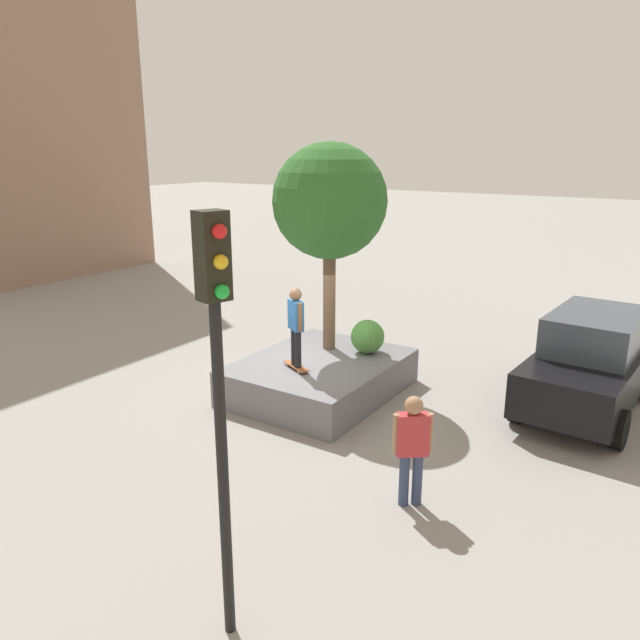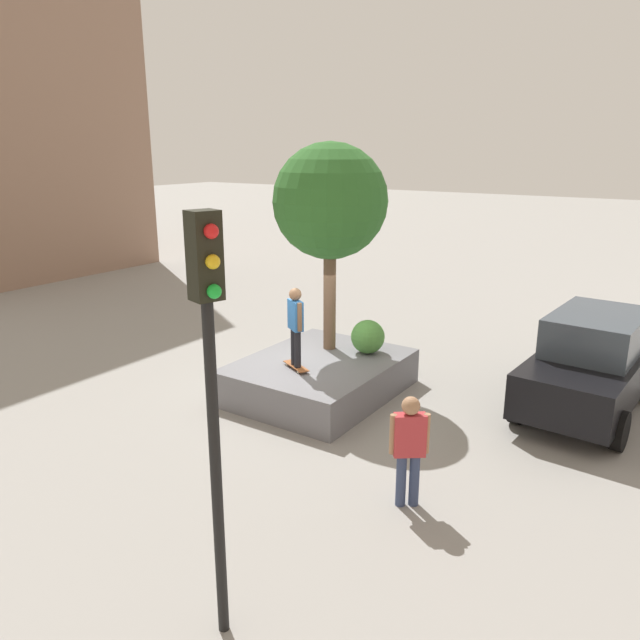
% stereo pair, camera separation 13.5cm
% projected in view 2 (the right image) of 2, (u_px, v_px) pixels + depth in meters
% --- Properties ---
extents(ground_plane, '(120.00, 120.00, 0.00)m').
position_uv_depth(ground_plane, '(301.00, 396.00, 13.23)').
color(ground_plane, gray).
extents(planter_ledge, '(3.74, 2.95, 0.78)m').
position_uv_depth(planter_ledge, '(320.00, 377.00, 13.29)').
color(planter_ledge, slate).
rests_on(planter_ledge, ground).
extents(plaza_tree, '(2.49, 2.49, 4.57)m').
position_uv_depth(plaza_tree, '(330.00, 202.00, 13.06)').
color(plaza_tree, brown).
rests_on(plaza_tree, planter_ledge).
extents(boxwood_shrub, '(0.75, 0.75, 0.75)m').
position_uv_depth(boxwood_shrub, '(368.00, 337.00, 13.54)').
color(boxwood_shrub, '#4C8C3D').
rests_on(boxwood_shrub, planter_ledge).
extents(skateboard, '(0.55, 0.81, 0.07)m').
position_uv_depth(skateboard, '(296.00, 366.00, 12.64)').
color(skateboard, brown).
rests_on(skateboard, planter_ledge).
extents(skateboarder, '(0.40, 0.48, 1.65)m').
position_uv_depth(skateboarder, '(296.00, 322.00, 12.38)').
color(skateboarder, black).
rests_on(skateboarder, skateboard).
extents(sedan_parked, '(4.47, 2.27, 2.03)m').
position_uv_depth(sedan_parked, '(592.00, 363.00, 12.28)').
color(sedan_parked, black).
rests_on(sedan_parked, ground).
extents(traffic_light_corner, '(0.34, 0.37, 4.67)m').
position_uv_depth(traffic_light_corner, '(211.00, 364.00, 5.98)').
color(traffic_light_corner, black).
rests_on(traffic_light_corner, ground).
extents(bystander_watching, '(0.44, 0.50, 1.76)m').
position_uv_depth(bystander_watching, '(409.00, 444.00, 8.96)').
color(bystander_watching, navy).
rests_on(bystander_watching, ground).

